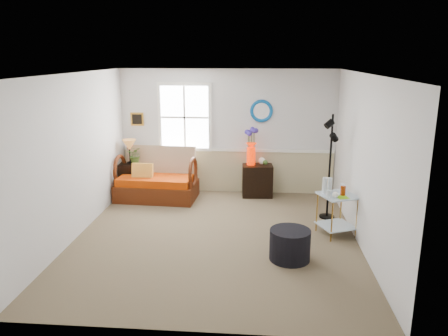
# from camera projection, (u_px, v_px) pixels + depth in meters

# --- Properties ---
(floor) EXTENTS (4.50, 5.00, 0.01)m
(floor) POSITION_uv_depth(u_px,v_px,m) (216.00, 237.00, 7.07)
(floor) COLOR brown
(floor) RESTS_ON ground
(ceiling) EXTENTS (4.50, 5.00, 0.01)m
(ceiling) POSITION_uv_depth(u_px,v_px,m) (215.00, 74.00, 6.42)
(ceiling) COLOR white
(ceiling) RESTS_ON walls
(walls) EXTENTS (4.51, 5.01, 2.60)m
(walls) POSITION_uv_depth(u_px,v_px,m) (216.00, 159.00, 6.75)
(walls) COLOR silver
(walls) RESTS_ON floor
(wainscot) EXTENTS (4.46, 0.02, 0.90)m
(wainscot) POSITION_uv_depth(u_px,v_px,m) (227.00, 171.00, 9.35)
(wainscot) COLOR tan
(wainscot) RESTS_ON walls
(chair_rail) EXTENTS (4.46, 0.04, 0.06)m
(chair_rail) POSITION_uv_depth(u_px,v_px,m) (227.00, 150.00, 9.23)
(chair_rail) COLOR white
(chair_rail) RESTS_ON walls
(window) EXTENTS (1.14, 0.06, 1.44)m
(window) POSITION_uv_depth(u_px,v_px,m) (185.00, 117.00, 9.13)
(window) COLOR white
(window) RESTS_ON walls
(picture) EXTENTS (0.28, 0.03, 0.28)m
(picture) POSITION_uv_depth(u_px,v_px,m) (137.00, 119.00, 9.23)
(picture) COLOR #AB7623
(picture) RESTS_ON walls
(mirror) EXTENTS (0.47, 0.07, 0.47)m
(mirror) POSITION_uv_depth(u_px,v_px,m) (261.00, 111.00, 8.97)
(mirror) COLOR #1174B7
(mirror) RESTS_ON walls
(loveseat) EXTENTS (1.64, 0.99, 1.04)m
(loveseat) POSITION_uv_depth(u_px,v_px,m) (156.00, 174.00, 8.85)
(loveseat) COLOR #511E0C
(loveseat) RESTS_ON floor
(throw_pillow) EXTENTS (0.43, 0.12, 0.42)m
(throw_pillow) POSITION_uv_depth(u_px,v_px,m) (142.00, 174.00, 8.77)
(throw_pillow) COLOR orange
(throw_pillow) RESTS_ON loveseat
(lamp_stand) EXTENTS (0.39, 0.39, 0.67)m
(lamp_stand) POSITION_uv_depth(u_px,v_px,m) (129.00, 179.00, 9.20)
(lamp_stand) COLOR black
(lamp_stand) RESTS_ON floor
(table_lamp) EXTENTS (0.29, 0.29, 0.51)m
(table_lamp) POSITION_uv_depth(u_px,v_px,m) (130.00, 152.00, 9.05)
(table_lamp) COLOR #B26D2E
(table_lamp) RESTS_ON lamp_stand
(potted_plant) EXTENTS (0.33, 0.36, 0.28)m
(potted_plant) POSITION_uv_depth(u_px,v_px,m) (135.00, 157.00, 9.09)
(potted_plant) COLOR #3A6024
(potted_plant) RESTS_ON lamp_stand
(cabinet) EXTENTS (0.65, 0.44, 0.67)m
(cabinet) POSITION_uv_depth(u_px,v_px,m) (257.00, 181.00, 9.07)
(cabinet) COLOR black
(cabinet) RESTS_ON floor
(flower_vase) EXTENTS (0.29, 0.29, 0.76)m
(flower_vase) POSITION_uv_depth(u_px,v_px,m) (251.00, 147.00, 8.94)
(flower_vase) COLOR red
(flower_vase) RESTS_ON cabinet
(side_table) EXTENTS (0.71, 0.71, 0.69)m
(side_table) POSITION_uv_depth(u_px,v_px,m) (337.00, 215.00, 7.11)
(side_table) COLOR #B98732
(side_table) RESTS_ON floor
(tabletop_items) EXTENTS (0.55, 0.55, 0.26)m
(tabletop_items) POSITION_uv_depth(u_px,v_px,m) (335.00, 187.00, 6.99)
(tabletop_items) COLOR silver
(tabletop_items) RESTS_ON side_table
(floor_lamp) EXTENTS (0.36, 0.36, 1.88)m
(floor_lamp) POSITION_uv_depth(u_px,v_px,m) (330.00, 167.00, 7.71)
(floor_lamp) COLOR black
(floor_lamp) RESTS_ON floor
(ottoman) EXTENTS (0.69, 0.69, 0.45)m
(ottoman) POSITION_uv_depth(u_px,v_px,m) (290.00, 245.00, 6.26)
(ottoman) COLOR black
(ottoman) RESTS_ON floor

